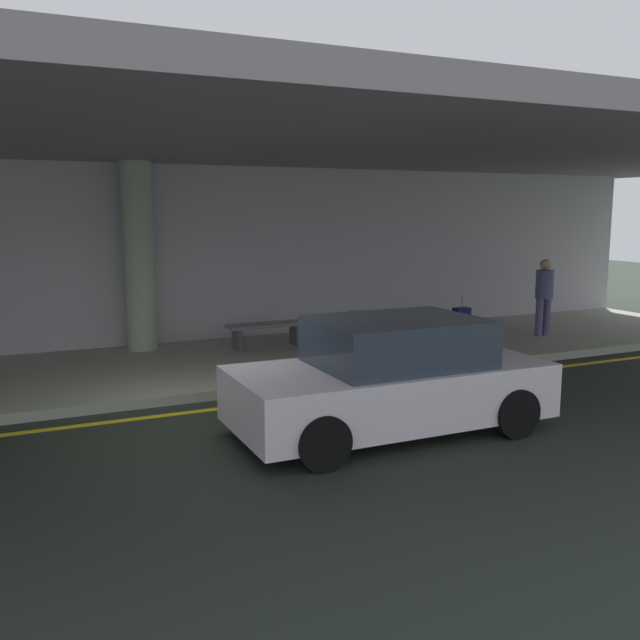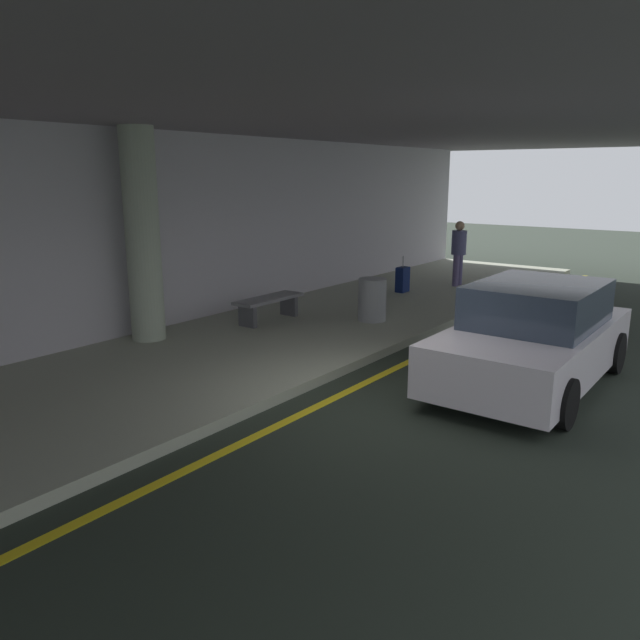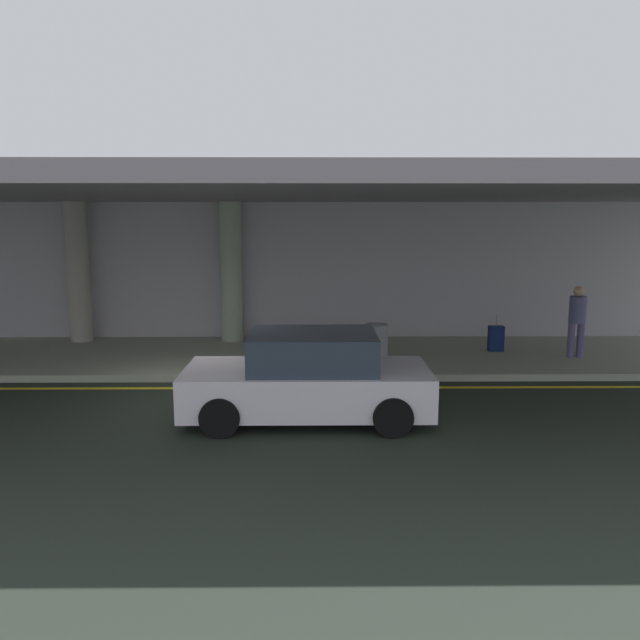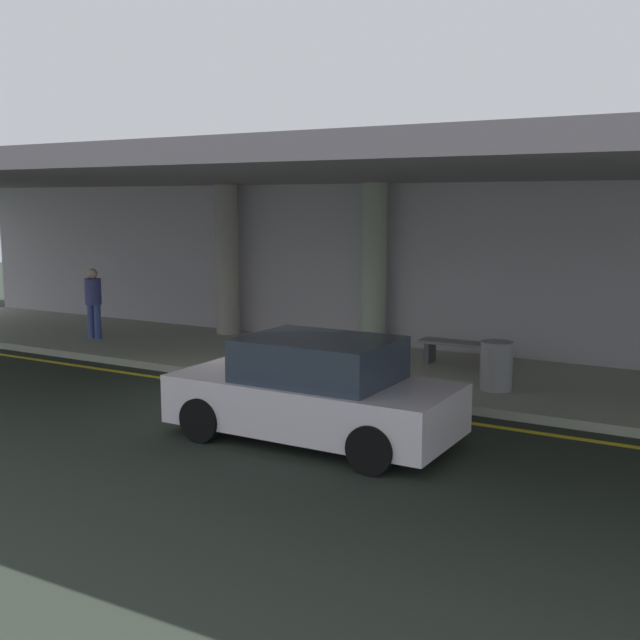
{
  "view_description": "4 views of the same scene",
  "coord_description": "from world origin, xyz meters",
  "px_view_note": "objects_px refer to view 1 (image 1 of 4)",
  "views": [
    {
      "loc": [
        -2.36,
        -8.89,
        2.86
      ],
      "look_at": [
        2.57,
        1.88,
        0.97
      ],
      "focal_mm": 38.51,
      "sensor_mm": 36.0,
      "label": 1
    },
    {
      "loc": [
        -6.65,
        -4.11,
        3.02
      ],
      "look_at": [
        0.87,
        1.54,
        0.78
      ],
      "focal_mm": 34.54,
      "sensor_mm": 36.0,
      "label": 2
    },
    {
      "loc": [
        2.18,
        -11.53,
        3.4
      ],
      "look_at": [
        2.32,
        2.39,
        1.08
      ],
      "focal_mm": 34.74,
      "sensor_mm": 36.0,
      "label": 3
    },
    {
      "loc": [
        7.57,
        -10.76,
        3.4
      ],
      "look_at": [
        0.27,
        1.89,
        1.18
      ],
      "focal_mm": 43.86,
      "sensor_mm": 36.0,
      "label": 4
    }
  ],
  "objects_px": {
    "suitcase_upright_primary": "(461,322)",
    "trash_bin_steel": "(360,334)",
    "support_column_left_mid": "(139,257)",
    "person_waiting_for_ride": "(544,292)",
    "bench_metal": "(267,330)",
    "car_white": "(392,379)"
  },
  "relations": [
    {
      "from": "person_waiting_for_ride",
      "to": "support_column_left_mid",
      "type": "bearing_deg",
      "value": 80.74
    },
    {
      "from": "bench_metal",
      "to": "support_column_left_mid",
      "type": "bearing_deg",
      "value": 160.81
    },
    {
      "from": "support_column_left_mid",
      "to": "car_white",
      "type": "height_order",
      "value": "support_column_left_mid"
    },
    {
      "from": "suitcase_upright_primary",
      "to": "support_column_left_mid",
      "type": "bearing_deg",
      "value": 148.73
    },
    {
      "from": "support_column_left_mid",
      "to": "suitcase_upright_primary",
      "type": "distance_m",
      "value": 6.96
    },
    {
      "from": "support_column_left_mid",
      "to": "trash_bin_steel",
      "type": "relative_size",
      "value": 4.29
    },
    {
      "from": "suitcase_upright_primary",
      "to": "bench_metal",
      "type": "height_order",
      "value": "suitcase_upright_primary"
    },
    {
      "from": "support_column_left_mid",
      "to": "suitcase_upright_primary",
      "type": "height_order",
      "value": "support_column_left_mid"
    },
    {
      "from": "suitcase_upright_primary",
      "to": "trash_bin_steel",
      "type": "height_order",
      "value": "suitcase_upright_primary"
    },
    {
      "from": "support_column_left_mid",
      "to": "trash_bin_steel",
      "type": "bearing_deg",
      "value": -34.13
    },
    {
      "from": "person_waiting_for_ride",
      "to": "suitcase_upright_primary",
      "type": "xyz_separation_m",
      "value": [
        -1.66,
        0.7,
        -0.65
      ]
    },
    {
      "from": "support_column_left_mid",
      "to": "person_waiting_for_ride",
      "type": "bearing_deg",
      "value": -14.17
    },
    {
      "from": "bench_metal",
      "to": "trash_bin_steel",
      "type": "xyz_separation_m",
      "value": [
        1.27,
        -1.62,
        0.07
      ]
    },
    {
      "from": "person_waiting_for_ride",
      "to": "suitcase_upright_primary",
      "type": "bearing_deg",
      "value": 71.92
    },
    {
      "from": "support_column_left_mid",
      "to": "bench_metal",
      "type": "distance_m",
      "value": 2.86
    },
    {
      "from": "car_white",
      "to": "trash_bin_steel",
      "type": "distance_m",
      "value": 3.99
    },
    {
      "from": "car_white",
      "to": "bench_metal",
      "type": "distance_m",
      "value": 5.33
    },
    {
      "from": "car_white",
      "to": "suitcase_upright_primary",
      "type": "xyz_separation_m",
      "value": [
        4.56,
        4.73,
        -0.25
      ]
    },
    {
      "from": "person_waiting_for_ride",
      "to": "suitcase_upright_primary",
      "type": "height_order",
      "value": "person_waiting_for_ride"
    },
    {
      "from": "support_column_left_mid",
      "to": "trash_bin_steel",
      "type": "distance_m",
      "value": 4.55
    },
    {
      "from": "trash_bin_steel",
      "to": "suitcase_upright_primary",
      "type": "bearing_deg",
      "value": 18.71
    },
    {
      "from": "person_waiting_for_ride",
      "to": "bench_metal",
      "type": "distance_m",
      "value": 6.16
    }
  ]
}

